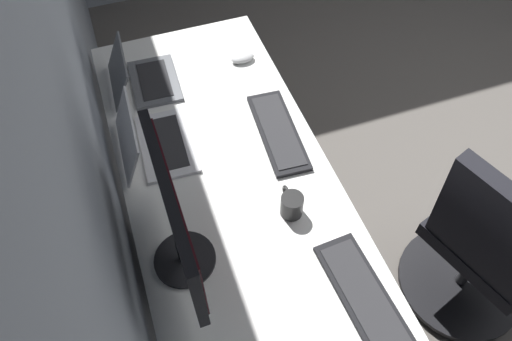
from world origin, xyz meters
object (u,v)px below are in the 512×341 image
at_px(monitor_primary, 176,220).
at_px(drawer_pedestal, 239,265).
at_px(keyboard_spare, 278,131).
at_px(mouse_spare, 242,58).
at_px(coffee_mug, 291,205).
at_px(office_chair, 483,249).
at_px(laptop_left, 140,77).
at_px(keyboard_main, 365,297).
at_px(laptop_leftmost, 151,141).

bearing_deg(monitor_primary, drawer_pedestal, -64.19).
xyz_separation_m(monitor_primary, keyboard_spare, (0.41, -0.48, -0.24)).
distance_m(mouse_spare, coffee_mug, 0.80).
bearing_deg(office_chair, keyboard_spare, 46.26).
height_order(monitor_primary, office_chair, monitor_primary).
bearing_deg(keyboard_spare, laptop_left, 45.13).
bearing_deg(keyboard_main, office_chair, -80.58).
distance_m(laptop_leftmost, keyboard_main, 0.94).
xyz_separation_m(laptop_left, office_chair, (-1.06, -1.09, -0.32)).
relative_size(drawer_pedestal, keyboard_main, 1.63).
relative_size(drawer_pedestal, keyboard_spare, 1.62).
bearing_deg(keyboard_main, laptop_left, 21.39).
height_order(keyboard_main, keyboard_spare, same).
relative_size(laptop_leftmost, keyboard_spare, 0.80).
bearing_deg(keyboard_main, monitor_primary, 57.33).
relative_size(laptop_leftmost, coffee_mug, 2.91).
relative_size(keyboard_main, keyboard_spare, 1.00).
bearing_deg(mouse_spare, keyboard_main, -179.84).
bearing_deg(drawer_pedestal, laptop_left, 13.04).
height_order(drawer_pedestal, keyboard_main, keyboard_main).
distance_m(laptop_leftmost, keyboard_spare, 0.49).
distance_m(drawer_pedestal, office_chair, 0.97).
bearing_deg(keyboard_spare, keyboard_main, -179.37).
relative_size(drawer_pedestal, mouse_spare, 6.68).
xyz_separation_m(drawer_pedestal, keyboard_spare, (0.31, -0.27, 0.39)).
height_order(laptop_leftmost, coffee_mug, laptop_leftmost).
bearing_deg(office_chair, keyboard_main, 99.42).
height_order(keyboard_main, coffee_mug, coffee_mug).
distance_m(keyboard_spare, mouse_spare, 0.45).
distance_m(laptop_left, keyboard_spare, 0.63).
distance_m(mouse_spare, office_chair, 1.27).
bearing_deg(coffee_mug, mouse_spare, -6.55).
height_order(monitor_primary, mouse_spare, monitor_primary).
height_order(mouse_spare, coffee_mug, coffee_mug).
distance_m(laptop_left, mouse_spare, 0.45).
distance_m(keyboard_main, keyboard_spare, 0.72).
distance_m(monitor_primary, keyboard_spare, 0.67).
bearing_deg(keyboard_main, laptop_leftmost, 31.13).
bearing_deg(keyboard_spare, coffee_mug, 166.01).
bearing_deg(laptop_leftmost, mouse_spare, -52.96).
height_order(drawer_pedestal, mouse_spare, mouse_spare).
height_order(drawer_pedestal, office_chair, office_chair).
bearing_deg(keyboard_spare, drawer_pedestal, 138.50).
relative_size(drawer_pedestal, monitor_primary, 1.30).
bearing_deg(coffee_mug, drawer_pedestal, 77.53).
bearing_deg(keyboard_main, coffee_mug, 14.50).
bearing_deg(keyboard_main, mouse_spare, 0.16).
relative_size(laptop_left, mouse_spare, 2.91).
bearing_deg(keyboard_spare, mouse_spare, -0.60).
bearing_deg(laptop_left, office_chair, -134.21).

